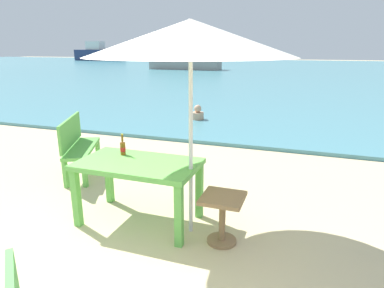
% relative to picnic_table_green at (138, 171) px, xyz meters
% --- Properties ---
extents(sea_water, '(120.00, 50.00, 0.08)m').
position_rel_picnic_table_green_xyz_m(sea_water, '(0.32, 28.43, -0.61)').
color(sea_water, teal).
rests_on(sea_water, ground_plane).
extents(picnic_table_green, '(1.40, 0.80, 0.76)m').
position_rel_picnic_table_green_xyz_m(picnic_table_green, '(0.00, 0.00, 0.00)').
color(picnic_table_green, '#60B24C').
rests_on(picnic_table_green, ground_plane).
extents(beer_bottle_amber, '(0.07, 0.07, 0.26)m').
position_rel_picnic_table_green_xyz_m(beer_bottle_amber, '(-0.30, 0.18, 0.20)').
color(beer_bottle_amber, brown).
rests_on(beer_bottle_amber, picnic_table_green).
extents(patio_umbrella, '(2.10, 2.10, 2.30)m').
position_rel_picnic_table_green_xyz_m(patio_umbrella, '(0.66, -0.01, 1.47)').
color(patio_umbrella, silver).
rests_on(patio_umbrella, ground_plane).
extents(side_table_wood, '(0.44, 0.44, 0.54)m').
position_rel_picnic_table_green_xyz_m(side_table_wood, '(1.05, -0.12, -0.30)').
color(side_table_wood, olive).
rests_on(side_table_wood, ground_plane).
extents(bench_green_right, '(0.83, 1.24, 0.95)m').
position_rel_picnic_table_green_xyz_m(bench_green_right, '(-1.69, 1.05, -0.11)').
color(bench_green_right, '#60B24C').
rests_on(bench_green_right, ground_plane).
extents(swimmer_person, '(0.34, 0.34, 0.41)m').
position_rel_picnic_table_green_xyz_m(swimmer_person, '(-1.11, 5.54, -0.41)').
color(swimmer_person, tan).
rests_on(swimmer_person, sea_water).
extents(boat_cargo_ship, '(6.49, 1.77, 2.36)m').
position_rel_picnic_table_green_xyz_m(boat_cargo_ship, '(-9.32, 26.20, 0.28)').
color(boat_cargo_ship, gray).
rests_on(boat_cargo_ship, sea_water).
extents(boat_fishing_trawler, '(7.77, 2.12, 2.83)m').
position_rel_picnic_table_green_xyz_m(boat_fishing_trawler, '(-29.03, 41.73, 0.45)').
color(boat_fishing_trawler, navy).
rests_on(boat_fishing_trawler, sea_water).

